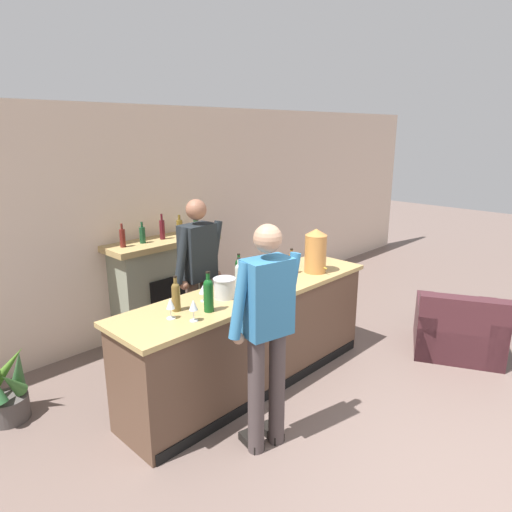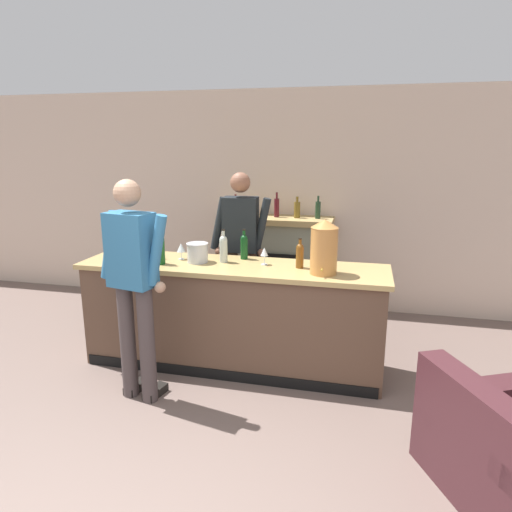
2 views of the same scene
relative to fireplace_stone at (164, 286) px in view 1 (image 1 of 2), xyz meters
The scene contains 19 objects.
ground_plane 3.80m from the fireplace_stone, 89.48° to the right, with size 24.00×24.00×0.00m, color #68554E.
wall_back_panel 0.80m from the fireplace_stone, 82.61° to the left, with size 12.00×0.07×2.75m.
bar_counter 1.62m from the fireplace_stone, 93.59° to the right, with size 2.85×0.70×1.01m.
fireplace_stone is the anchor object (origin of this frame).
armchair_black 3.49m from the fireplace_stone, 54.91° to the right, with size 1.20×1.21×0.77m.
potted_plant_corner 2.11m from the fireplace_stone, 166.15° to the right, with size 0.50×0.48×0.70m.
person_customer 2.50m from the fireplace_stone, 106.45° to the right, with size 0.65×0.36×1.83m.
person_bartender 1.04m from the fireplace_stone, 102.17° to the right, with size 0.66×0.32×1.81m.
copper_dispenser 1.98m from the fireplace_stone, 66.65° to the right, with size 0.23×0.27×0.47m.
ice_bucket_steel 1.73m from the fireplace_stone, 105.31° to the right, with size 0.20×0.20×0.18m.
wine_bottle_rose_blush 1.48m from the fireplace_stone, 91.96° to the right, with size 0.07×0.07×0.29m.
wine_bottle_riesling_slim 1.74m from the fireplace_stone, 71.77° to the right, with size 0.07×0.07×0.27m.
wine_bottle_burgundy_dark 1.65m from the fireplace_stone, 97.48° to the right, with size 0.07×0.07×0.31m.
wine_bottle_cabernet_heavy 1.98m from the fireplace_stone, 113.12° to the right, with size 0.08×0.08×0.35m.
wine_bottle_merlot_tall 1.88m from the fireplace_stone, 120.98° to the right, with size 0.07×0.07×0.31m.
wine_glass_near_bucket 2.12m from the fireplace_stone, 117.82° to the right, with size 0.07×0.07×0.18m.
wine_glass_back_row 1.64m from the fireplace_stone, 83.02° to the right, with size 0.07×0.07×0.16m.
wine_glass_front_right 1.74m from the fireplace_stone, 112.24° to the right, with size 0.08×0.08×0.16m.
wine_glass_front_left 2.02m from the fireplace_stone, 122.68° to the right, with size 0.07×0.07×0.18m.
Camera 1 is at (-3.05, -0.75, 2.48)m, focal length 32.00 mm.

